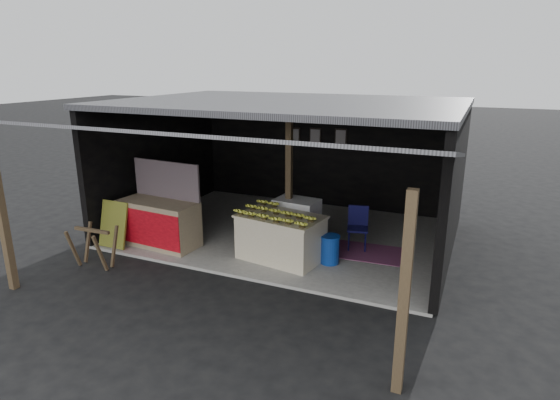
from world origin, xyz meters
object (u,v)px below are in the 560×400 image
at_px(sawhorse, 93,243).
at_px(neighbor_stall, 159,221).
at_px(banana_table, 281,237).
at_px(white_crate, 297,222).
at_px(water_barrel, 330,250).
at_px(plastic_chair, 358,224).

bearing_deg(sawhorse, neighbor_stall, 67.11).
xyz_separation_m(banana_table, neighbor_stall, (-2.65, -0.33, 0.07)).
height_order(banana_table, sawhorse, banana_table).
xyz_separation_m(banana_table, white_crate, (-0.01, 0.85, 0.05)).
bearing_deg(water_barrel, banana_table, -168.48).
height_order(banana_table, water_barrel, banana_table).
bearing_deg(white_crate, sawhorse, -135.52).
relative_size(neighbor_stall, plastic_chair, 1.98).
relative_size(neighbor_stall, water_barrel, 3.31).
distance_m(white_crate, water_barrel, 1.18).
distance_m(neighbor_stall, plastic_chair, 4.17).
bearing_deg(plastic_chair, neighbor_stall, -172.20).
height_order(neighbor_stall, plastic_chair, neighbor_stall).
height_order(sawhorse, plastic_chair, plastic_chair).
distance_m(neighbor_stall, water_barrel, 3.65).
xyz_separation_m(banana_table, plastic_chair, (1.22, 1.20, 0.07)).
relative_size(banana_table, plastic_chair, 1.98).
distance_m(sawhorse, water_barrel, 4.51).
bearing_deg(sawhorse, banana_table, 25.54).
height_order(white_crate, neighbor_stall, neighbor_stall).
height_order(banana_table, neighbor_stall, neighbor_stall).
distance_m(white_crate, sawhorse, 4.04).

